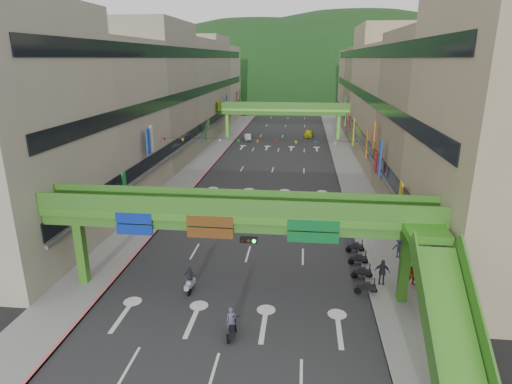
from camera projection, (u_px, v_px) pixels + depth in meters
The scene contains 23 objects.
ground at pixel (221, 348), 23.85m from camera, with size 320.00×320.00×0.00m, color black.
road_slab at pixel (277, 155), 71.26m from camera, with size 18.00×140.00×0.02m, color #28282B.
sidewalk_left at pixel (212, 153), 72.39m from camera, with size 4.00×140.00×0.15m, color gray.
sidewalk_right at pixel (344, 156), 70.09m from camera, with size 4.00×140.00×0.15m, color gray.
curb_left at pixel (223, 153), 72.19m from camera, with size 0.20×140.00×0.18m, color #CC5959.
curb_right at pixel (332, 156), 70.28m from camera, with size 0.20×140.00×0.18m, color gray.
building_row_left at pixel (163, 96), 70.41m from camera, with size 12.80×95.00×19.00m.
building_row_right at pixel (399, 98), 66.44m from camera, with size 12.80×95.00×19.00m.
overpass_near at pixel (249, 226), 27.30m from camera, with size 28.00×12.27×7.10m.
overpass_far at pixel (282, 112), 83.87m from camera, with size 28.00×2.20×7.10m.
hill_left at pixel (258, 97), 177.14m from camera, with size 168.00×140.00×112.00m, color #1C4419.
hill_right at pixel (351, 94), 191.91m from camera, with size 208.00×176.00×128.00m, color #1C4419.
bunting_string at pixel (267, 142), 50.51m from camera, with size 26.00×0.36×0.47m.
scooter_rider_near at pixel (231, 324), 24.49m from camera, with size 0.74×1.57×1.92m.
scooter_rider_mid at pixel (246, 208), 43.37m from camera, with size 0.81×1.60×1.85m.
scooter_rider_left at pixel (190, 280), 29.32m from camera, with size 0.93×1.60×1.86m.
scooter_rider_far at pixel (241, 211), 41.97m from camera, with size 0.89×1.60×2.16m.
parked_scooter_row at pixel (360, 265), 32.26m from camera, with size 1.60×7.19×1.08m.
car_silver at pixel (248, 137), 83.76m from camera, with size 1.32×3.78×1.25m, color #98979F.
car_yellow at pixel (309, 133), 87.26m from camera, with size 1.79×4.44×1.51m, color gold.
pedestrian_red at pixel (413, 276), 29.89m from camera, with size 0.87×0.68×1.80m, color #B34213.
pedestrian_dark at pixel (382, 274), 30.11m from camera, with size 1.08×0.45×1.85m, color black.
pedestrian_blue at pixel (399, 250), 34.14m from camera, with size 0.77×0.49×1.65m, color #313854.
Camera 1 is at (4.18, -19.81, 15.45)m, focal length 30.00 mm.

